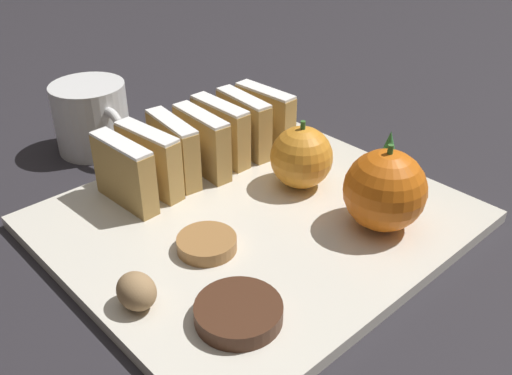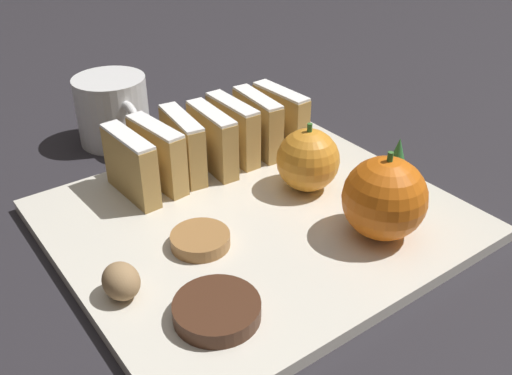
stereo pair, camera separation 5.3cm
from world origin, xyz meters
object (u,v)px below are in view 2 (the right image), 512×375
Objects in this scene: chocolate_cookie at (217,310)px; walnut at (121,281)px; coffee_mug at (113,110)px; orange_far at (308,160)px; orange_near at (385,198)px.

walnut is at bearing -143.86° from chocolate_cookie.
walnut is 0.30× the size of coffee_mug.
coffee_mug is (-0.24, -0.10, -0.00)m from orange_far.
chocolate_cookie is (0.06, 0.05, -0.01)m from walnut.
orange_far is (-0.10, -0.00, -0.01)m from orange_near.
chocolate_cookie is at bearing -12.08° from coffee_mug.
coffee_mug is (-0.34, -0.10, -0.01)m from orange_near.
orange_near reaches higher than chocolate_cookie.
orange_near is 2.39× the size of walnut.
orange_near is at bearing 17.12° from coffee_mug.
walnut is 0.30m from coffee_mug.
orange_near is 1.25× the size of chocolate_cookie.
walnut is (0.04, -0.22, -0.02)m from orange_far.
orange_far is at bearing 120.25° from chocolate_cookie.
walnut is 0.08m from chocolate_cookie.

